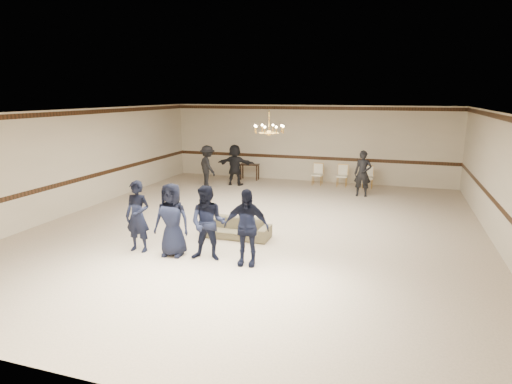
% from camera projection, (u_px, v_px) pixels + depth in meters
% --- Properties ---
extents(room, '(12.01, 14.01, 3.21)m').
position_uv_depth(room, '(258.00, 171.00, 11.71)').
color(room, beige).
rests_on(room, ground).
extents(chair_rail, '(12.00, 0.02, 0.14)m').
position_uv_depth(chair_rail, '(308.00, 158.00, 18.32)').
color(chair_rail, '#381E11').
rests_on(chair_rail, wall_back).
extents(crown_molding, '(12.00, 0.02, 0.14)m').
position_uv_depth(crown_molding, '(310.00, 108.00, 17.85)').
color(crown_molding, '#381E11').
rests_on(crown_molding, wall_back).
extents(chandelier, '(0.94, 0.94, 0.89)m').
position_uv_depth(chandelier, '(269.00, 122.00, 12.35)').
color(chandelier, gold).
rests_on(chandelier, ceiling).
extents(boy_a, '(0.62, 0.41, 1.70)m').
position_uv_depth(boy_a, '(138.00, 216.00, 10.08)').
color(boy_a, black).
rests_on(boy_a, floor).
extents(boy_b, '(0.87, 0.61, 1.70)m').
position_uv_depth(boy_b, '(172.00, 220.00, 9.81)').
color(boy_b, black).
rests_on(boy_b, floor).
extents(boy_c, '(0.90, 0.74, 1.70)m').
position_uv_depth(boy_c, '(208.00, 223.00, 9.54)').
color(boy_c, black).
rests_on(boy_c, floor).
extents(boy_d, '(1.04, 0.53, 1.70)m').
position_uv_depth(boy_d, '(246.00, 227.00, 9.27)').
color(boy_d, black).
rests_on(boy_d, floor).
extents(settee, '(1.73, 0.69, 0.50)m').
position_uv_depth(settee, '(237.00, 228.00, 11.16)').
color(settee, '#696046').
rests_on(settee, floor).
extents(adult_left, '(1.22, 1.18, 1.67)m').
position_uv_depth(adult_left, '(208.00, 166.00, 17.10)').
color(adult_left, black).
rests_on(adult_left, floor).
extents(adult_mid, '(1.58, 0.58, 1.67)m').
position_uv_depth(adult_mid, '(235.00, 165.00, 17.48)').
color(adult_mid, black).
rests_on(adult_mid, floor).
extents(adult_right, '(0.62, 0.42, 1.67)m').
position_uv_depth(adult_right, '(363.00, 174.00, 15.57)').
color(adult_right, black).
rests_on(adult_right, floor).
extents(banquet_chair_left, '(0.45, 0.45, 0.87)m').
position_uv_depth(banquet_chair_left, '(317.00, 175.00, 17.57)').
color(banquet_chair_left, '#F3EACC').
rests_on(banquet_chair_left, floor).
extents(banquet_chair_mid, '(0.42, 0.42, 0.87)m').
position_uv_depth(banquet_chair_mid, '(342.00, 176.00, 17.27)').
color(banquet_chair_mid, '#F3EACC').
rests_on(banquet_chair_mid, floor).
extents(banquet_chair_right, '(0.42, 0.42, 0.87)m').
position_uv_depth(banquet_chair_right, '(368.00, 177.00, 16.97)').
color(banquet_chair_right, '#F3EACC').
rests_on(banquet_chair_right, floor).
extents(console_table, '(0.85, 0.42, 0.69)m').
position_uv_depth(console_table, '(250.00, 172.00, 18.69)').
color(console_table, black).
rests_on(console_table, floor).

